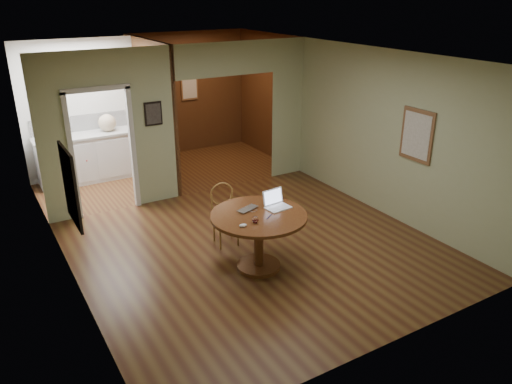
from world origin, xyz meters
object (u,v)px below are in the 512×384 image
dining_table (259,228)px  open_laptop (276,202)px  chair (224,210)px  closed_laptop (250,210)px

dining_table → open_laptop: bearing=16.5°
chair → closed_laptop: chair is taller
dining_table → closed_laptop: (-0.04, 0.15, 0.22)m
dining_table → closed_laptop: closed_laptop is taller
open_laptop → closed_laptop: bearing=165.4°
dining_table → closed_laptop: size_ratio=4.08×
dining_table → chair: chair is taller
dining_table → open_laptop: size_ratio=3.72×
chair → open_laptop: 0.97m
dining_table → open_laptop: (0.33, 0.10, 0.27)m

